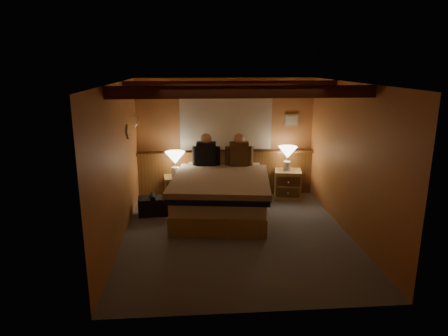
{
  "coord_description": "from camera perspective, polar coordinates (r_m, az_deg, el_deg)",
  "views": [
    {
      "loc": [
        -0.67,
        -5.94,
        2.68
      ],
      "look_at": [
        -0.17,
        0.4,
        1.01
      ],
      "focal_mm": 32.0,
      "sensor_mm": 36.0,
      "label": 1
    }
  ],
  "objects": [
    {
      "name": "bed",
      "position": [
        7.21,
        -0.43,
        -3.82
      ],
      "size": [
        1.92,
        2.35,
        0.74
      ],
      "rotation": [
        0.0,
        0.0,
        -0.13
      ],
      "color": "tan",
      "rests_on": "floor"
    },
    {
      "name": "lamp_right",
      "position": [
        8.1,
        9.08,
        2.02
      ],
      "size": [
        0.38,
        0.38,
        0.49
      ],
      "color": "white",
      "rests_on": "nightstand_right"
    },
    {
      "name": "nightstand_right",
      "position": [
        8.26,
        9.06,
        -2.26
      ],
      "size": [
        0.6,
        0.56,
        0.58
      ],
      "rotation": [
        0.0,
        0.0,
        -0.18
      ],
      "color": "tan",
      "rests_on": "floor"
    },
    {
      "name": "floor",
      "position": [
        6.55,
        1.77,
        -9.41
      ],
      "size": [
        4.2,
        4.2,
        0.0
      ],
      "primitive_type": "plane",
      "color": "#525962",
      "rests_on": "ground"
    },
    {
      "name": "nightstand_left",
      "position": [
        8.06,
        -6.81,
        -2.92
      ],
      "size": [
        0.49,
        0.45,
        0.5
      ],
      "rotation": [
        0.0,
        0.0,
        0.1
      ],
      "color": "tan",
      "rests_on": "floor"
    },
    {
      "name": "ceiling",
      "position": [
        5.98,
        1.96,
        12.06
      ],
      "size": [
        4.2,
        4.2,
        0.0
      ],
      "primitive_type": "plane",
      "rotation": [
        3.14,
        0.0,
        0.0
      ],
      "color": "tan",
      "rests_on": "wall_back"
    },
    {
      "name": "ceiling_beams",
      "position": [
        6.13,
        1.79,
        11.29
      ],
      "size": [
        3.6,
        1.65,
        0.16
      ],
      "color": "#4F2313",
      "rests_on": "ceiling"
    },
    {
      "name": "curtain_window",
      "position": [
        8.08,
        0.28,
        6.51
      ],
      "size": [
        2.18,
        0.09,
        1.11
      ],
      "color": "#4F2313",
      "rests_on": "wall_back"
    },
    {
      "name": "coat_rail",
      "position": [
        7.65,
        -12.46,
        6.81
      ],
      "size": [
        0.05,
        0.55,
        0.24
      ],
      "color": "white",
      "rests_on": "wall_left"
    },
    {
      "name": "wall_left",
      "position": [
        6.22,
        -14.85,
        0.49
      ],
      "size": [
        0.0,
        4.2,
        4.2
      ],
      "primitive_type": "plane",
      "rotation": [
        1.57,
        0.0,
        1.57
      ],
      "color": "#B16F3F",
      "rests_on": "floor"
    },
    {
      "name": "wall_front",
      "position": [
        4.17,
        5.07,
        -6.12
      ],
      "size": [
        3.6,
        0.0,
        3.6
      ],
      "primitive_type": "plane",
      "rotation": [
        -1.57,
        0.0,
        0.0
      ],
      "color": "#B16F3F",
      "rests_on": "floor"
    },
    {
      "name": "wall_back",
      "position": [
        8.2,
        0.23,
        4.36
      ],
      "size": [
        3.6,
        0.0,
        3.6
      ],
      "primitive_type": "plane",
      "rotation": [
        1.57,
        0.0,
        0.0
      ],
      "color": "#B16F3F",
      "rests_on": "floor"
    },
    {
      "name": "duffel_bag",
      "position": [
        7.41,
        -10.05,
        -5.31
      ],
      "size": [
        0.56,
        0.37,
        0.38
      ],
      "rotation": [
        0.0,
        0.0,
        0.09
      ],
      "color": "black",
      "rests_on": "floor"
    },
    {
      "name": "wall_right",
      "position": [
        6.6,
        17.59,
        1.09
      ],
      "size": [
        0.0,
        4.2,
        4.2
      ],
      "primitive_type": "plane",
      "rotation": [
        1.57,
        0.0,
        -1.57
      ],
      "color": "#B16F3F",
      "rests_on": "floor"
    },
    {
      "name": "person_left",
      "position": [
        7.8,
        -2.55,
        2.26
      ],
      "size": [
        0.54,
        0.25,
        0.66
      ],
      "rotation": [
        0.0,
        0.0,
        -0.1
      ],
      "color": "black",
      "rests_on": "bed"
    },
    {
      "name": "person_right",
      "position": [
        7.8,
        2.16,
        2.26
      ],
      "size": [
        0.54,
        0.25,
        0.66
      ],
      "rotation": [
        0.0,
        0.0,
        -0.09
      ],
      "color": "#48321C",
      "rests_on": "bed"
    },
    {
      "name": "wainscot",
      "position": [
        8.3,
        0.26,
        -0.58
      ],
      "size": [
        3.6,
        0.23,
        0.94
      ],
      "color": "brown",
      "rests_on": "wall_back"
    },
    {
      "name": "lamp_left",
      "position": [
        7.88,
        -6.98,
        1.24
      ],
      "size": [
        0.39,
        0.39,
        0.51
      ],
      "color": "white",
      "rests_on": "nightstand_left"
    },
    {
      "name": "framed_print",
      "position": [
        8.34,
        9.59,
        6.77
      ],
      "size": [
        0.3,
        0.04,
        0.25
      ],
      "color": "tan",
      "rests_on": "wall_back"
    }
  ]
}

